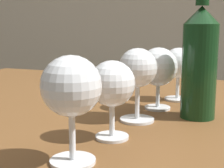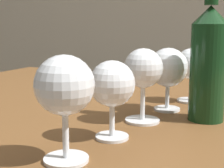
# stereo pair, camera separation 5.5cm
# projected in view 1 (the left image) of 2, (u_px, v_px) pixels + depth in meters

# --- Properties ---
(dining_table) EXTENTS (1.56, 0.91, 0.76)m
(dining_table) POSITION_uv_depth(u_px,v_px,m) (163.00, 144.00, 0.77)
(dining_table) COLOR brown
(dining_table) RESTS_ON ground_plane
(wine_glass_amber) EXTENTS (0.08, 0.08, 0.15)m
(wine_glass_amber) POSITION_uv_depth(u_px,v_px,m) (71.00, 89.00, 0.45)
(wine_glass_amber) COLOR white
(wine_glass_amber) RESTS_ON dining_table
(wine_glass_chardonnay) EXTENTS (0.08, 0.08, 0.13)m
(wine_glass_chardonnay) POSITION_uv_depth(u_px,v_px,m) (112.00, 86.00, 0.55)
(wine_glass_chardonnay) COLOR white
(wine_glass_chardonnay) RESTS_ON dining_table
(wine_glass_cabernet) EXTENTS (0.08, 0.08, 0.14)m
(wine_glass_cabernet) POSITION_uv_depth(u_px,v_px,m) (138.00, 71.00, 0.65)
(wine_glass_cabernet) COLOR white
(wine_glass_cabernet) RESTS_ON dining_table
(wine_glass_white) EXTENTS (0.09, 0.09, 0.14)m
(wine_glass_white) POSITION_uv_depth(u_px,v_px,m) (159.00, 67.00, 0.75)
(wine_glass_white) COLOR white
(wine_glass_white) RESTS_ON dining_table
(wine_glass_empty) EXTENTS (0.08, 0.08, 0.13)m
(wine_glass_empty) POSITION_uv_depth(u_px,v_px,m) (178.00, 65.00, 0.83)
(wine_glass_empty) COLOR white
(wine_glass_empty) RESTS_ON dining_table
(wine_bottle) EXTENTS (0.07, 0.07, 0.31)m
(wine_bottle) POSITION_uv_depth(u_px,v_px,m) (200.00, 59.00, 0.67)
(wine_bottle) COLOR #143819
(wine_bottle) RESTS_ON dining_table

